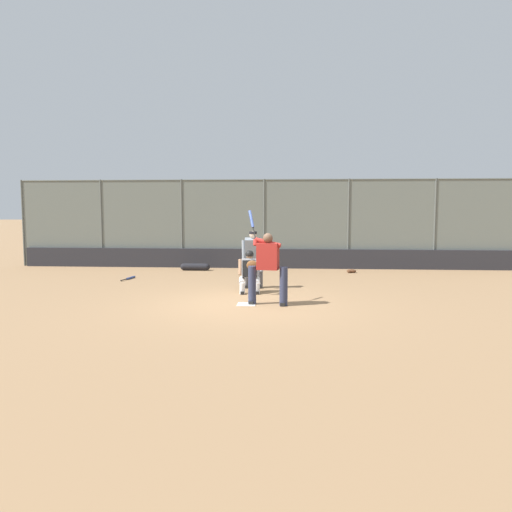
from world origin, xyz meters
TOP-DOWN VIEW (x-y plane):
  - ground_plane at (0.00, 0.00)m, footprint 160.00×160.00m
  - home_plate_marker at (0.00, 0.00)m, footprint 0.43×0.43m
  - backstop_fence at (0.00, -7.23)m, footprint 18.90×0.08m
  - padding_wall at (0.00, -7.13)m, footprint 18.44×0.18m
  - bleachers_beyond at (-2.00, -9.73)m, footprint 13.17×2.50m
  - batter_at_plate at (-0.49, -0.01)m, footprint 0.97×0.73m
  - catcher_behind_plate at (0.06, -1.59)m, footprint 0.62×0.73m
  - umpire_home at (0.04, -2.41)m, footprint 0.66×0.41m
  - spare_bat_near_backstop at (4.10, -3.89)m, footprint 0.20×0.89m
  - fielding_glove_on_dirt at (-3.12, -5.98)m, footprint 0.33×0.25m
  - equipment_bag_dugout_side at (2.45, -6.23)m, footprint 1.08×0.25m

SIDE VIEW (x-z plane):
  - ground_plane at x=0.00m, z-range 0.00..0.00m
  - home_plate_marker at x=0.00m, z-range 0.00..0.01m
  - spare_bat_near_backstop at x=4.10m, z-range 0.00..0.07m
  - fielding_glove_on_dirt at x=-3.12m, z-range 0.00..0.12m
  - equipment_bag_dugout_side at x=2.45m, z-range 0.00..0.25m
  - padding_wall at x=0.00m, z-range 0.00..0.72m
  - bleachers_beyond at x=-2.00m, z-range -0.26..1.22m
  - catcher_behind_plate at x=0.06m, z-range 0.02..1.16m
  - umpire_home at x=0.04m, z-range 0.06..1.67m
  - batter_at_plate at x=-0.49m, z-range -0.19..2.02m
  - backstop_fence at x=0.00m, z-range 0.09..3.42m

